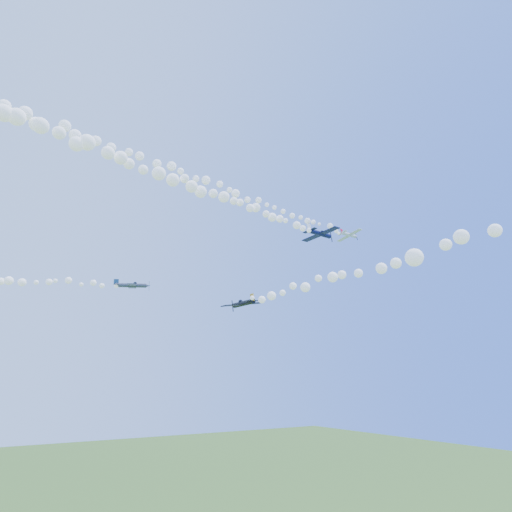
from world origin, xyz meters
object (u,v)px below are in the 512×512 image
plane_navy (320,234)px  plane_grey (132,285)px  plane_white (349,235)px  plane_black (243,304)px

plane_navy → plane_grey: size_ratio=1.17×
plane_navy → plane_white: bearing=4.9°
plane_white → plane_navy: 12.87m
plane_black → plane_white: bearing=-72.4°
plane_navy → plane_grey: bearing=134.1°
plane_white → plane_navy: bearing=-173.0°
plane_white → plane_black: 41.45m
plane_navy → plane_black: plane_navy is taller
plane_navy → plane_grey: plane_navy is taller
plane_grey → plane_white: bearing=-3.3°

